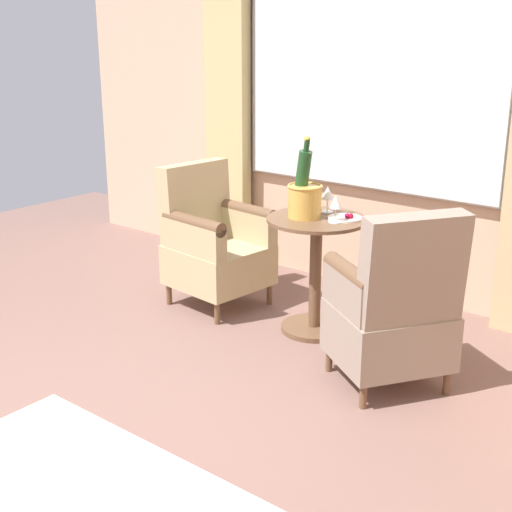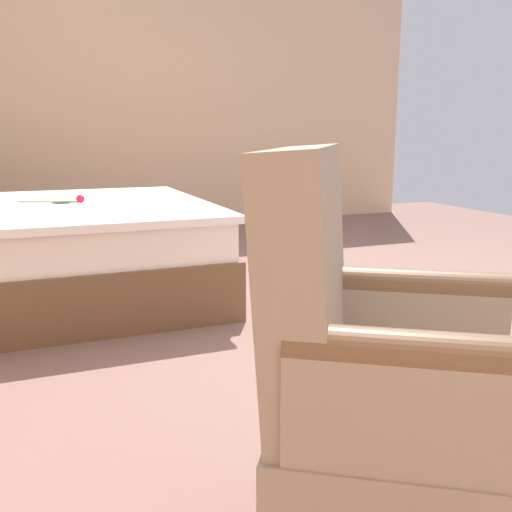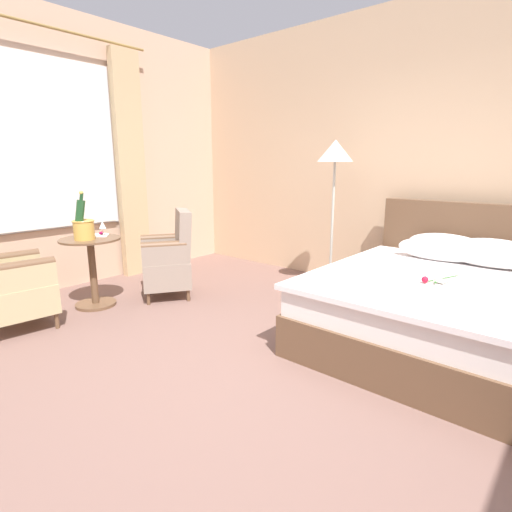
# 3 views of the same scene
# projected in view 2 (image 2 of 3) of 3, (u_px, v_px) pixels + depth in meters

# --- Properties ---
(ground_plane) EXTENTS (7.69, 7.69, 0.00)m
(ground_plane) POSITION_uv_depth(u_px,v_px,m) (314.00, 302.00, 3.31)
(ground_plane) COLOR #785950
(wall_far_side) EXTENTS (0.12, 5.40, 3.03)m
(wall_far_side) POSITION_uv_depth(u_px,v_px,m) (175.00, 78.00, 5.85)
(wall_far_side) COLOR #D6B28E
(wall_far_side) RESTS_ON ground
(bed) EXTENTS (1.79, 2.04, 1.05)m
(bed) POSITION_uv_depth(u_px,v_px,m) (19.00, 247.00, 3.28)
(bed) COLOR brown
(bed) RESTS_ON ground
(armchair_by_window) EXTENTS (0.72, 0.72, 0.94)m
(armchair_by_window) POSITION_uv_depth(u_px,v_px,m) (376.00, 402.00, 1.18)
(armchair_by_window) COLOR brown
(armchair_by_window) RESTS_ON ground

